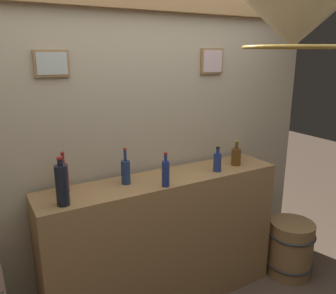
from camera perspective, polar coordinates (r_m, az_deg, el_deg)
panelled_rear_partition at (r=2.73m, az=-3.40°, el=0.86°), size 3.18×0.15×2.43m
bar_shelf_unit at (r=2.80m, az=-0.53°, el=-15.53°), size 1.89×0.40×1.08m
liquor_bottle_sherry at (r=2.89m, az=11.26°, el=-1.51°), size 0.08×0.08×0.21m
liquor_bottle_scotch at (r=2.37m, az=-16.86°, el=-4.85°), size 0.06×0.06×0.28m
liquor_bottle_rye at (r=2.44m, az=-7.06°, el=-4.05°), size 0.06×0.06×0.26m
liquor_bottle_mezcal at (r=2.37m, az=-0.39°, el=-4.34°), size 0.05×0.05×0.25m
liquor_bottle_tequila at (r=2.71m, az=8.21°, el=-2.42°), size 0.06×0.06×0.20m
liquor_bottle_whiskey at (r=2.17m, az=-17.22°, el=-6.01°), size 0.08×0.08×0.31m
glass_tumbler_rocks at (r=3.01m, az=11.20°, el=-1.37°), size 0.06×0.06×0.10m
pendant_lamp at (r=1.76m, az=20.20°, el=18.37°), size 0.46×0.46×0.51m
wooden_barrel at (r=3.45m, az=19.67°, el=-15.57°), size 0.42×0.42×0.51m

